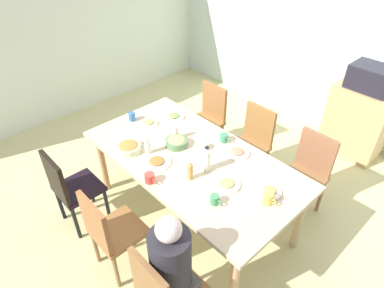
{
  "coord_description": "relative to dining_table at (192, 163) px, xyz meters",
  "views": [
    {
      "loc": [
        1.77,
        -1.64,
        2.73
      ],
      "look_at": [
        0.0,
        0.0,
        0.93
      ],
      "focal_mm": 31.29,
      "sensor_mm": 36.0,
      "label": 1
    }
  ],
  "objects": [
    {
      "name": "chair_5",
      "position": [
        -0.7,
        -0.93,
        -0.19
      ],
      "size": [
        0.4,
        0.4,
        0.9
      ],
      "color": "black",
      "rests_on": "ground_plane"
    },
    {
      "name": "chair_2",
      "position": [
        0.7,
        0.93,
        -0.19
      ],
      "size": [
        0.4,
        0.4,
        0.9
      ],
      "color": "brown",
      "rests_on": "ground_plane"
    },
    {
      "name": "side_cabinet",
      "position": [
        0.59,
        2.28,
        -0.26
      ],
      "size": [
        0.7,
        0.44,
        0.9
      ],
      "primitive_type": "cube",
      "color": "tan",
      "rests_on": "ground_plane"
    },
    {
      "name": "plate_4",
      "position": [
        0.25,
        0.34,
        0.09
      ],
      "size": [
        0.24,
        0.24,
        0.04
      ],
      "color": "#ECE4C8",
      "rests_on": "dining_table"
    },
    {
      "name": "microwave",
      "position": [
        0.59,
        2.28,
        0.33
      ],
      "size": [
        0.48,
        0.36,
        0.28
      ],
      "primitive_type": "cube",
      "color": "#211F2B",
      "rests_on": "side_cabinet"
    },
    {
      "name": "cup_1",
      "position": [
        -0.02,
        0.14,
        0.12
      ],
      "size": [
        0.11,
        0.07,
        0.09
      ],
      "color": "white",
      "rests_on": "dining_table"
    },
    {
      "name": "person_3",
      "position": [
        0.7,
        -0.84,
        -0.01
      ],
      "size": [
        0.3,
        0.3,
        1.18
      ],
      "color": "#454748",
      "rests_on": "ground_plane"
    },
    {
      "name": "wall_left",
      "position": [
        -2.84,
        0.0,
        0.59
      ],
      "size": [
        0.12,
        5.28,
        2.6
      ],
      "primitive_type": "cube",
      "color": "silver",
      "rests_on": "ground_plane"
    },
    {
      "name": "bottle_2",
      "position": [
        0.2,
        -0.21,
        0.16
      ],
      "size": [
        0.05,
        0.05,
        0.19
      ],
      "color": "tan",
      "rests_on": "dining_table"
    },
    {
      "name": "cup_3",
      "position": [
        0.55,
        -0.26,
        0.11
      ],
      "size": [
        0.11,
        0.07,
        0.08
      ],
      "color": "#428459",
      "rests_on": "dining_table"
    },
    {
      "name": "plate_5",
      "position": [
        0.76,
        0.15,
        0.09
      ],
      "size": [
        0.2,
        0.2,
        0.04
      ],
      "color": "silver",
      "rests_on": "dining_table"
    },
    {
      "name": "plate_1",
      "position": [
        -0.15,
        -0.29,
        0.09
      ],
      "size": [
        0.26,
        0.26,
        0.04
      ],
      "color": "white",
      "rests_on": "dining_table"
    },
    {
      "name": "chair_4",
      "position": [
        0.0,
        0.93,
        -0.19
      ],
      "size": [
        0.4,
        0.4,
        0.9
      ],
      "color": "olive",
      "rests_on": "ground_plane"
    },
    {
      "name": "cup_4",
      "position": [
        0.03,
        0.4,
        0.11
      ],
      "size": [
        0.12,
        0.09,
        0.08
      ],
      "color": "#3F825D",
      "rests_on": "dining_table"
    },
    {
      "name": "bottle_1",
      "position": [
        -0.33,
        -0.26,
        0.17
      ],
      "size": [
        0.05,
        0.05,
        0.2
      ],
      "color": "silver",
      "rests_on": "dining_table"
    },
    {
      "name": "chair_0",
      "position": [
        0.0,
        -0.93,
        -0.19
      ],
      "size": [
        0.4,
        0.4,
        0.9
      ],
      "color": "#915F32",
      "rests_on": "ground_plane"
    },
    {
      "name": "bowl_0",
      "position": [
        -0.23,
        0.01,
        0.11
      ],
      "size": [
        0.21,
        0.21,
        0.09
      ],
      "color": "#567E52",
      "rests_on": "dining_table"
    },
    {
      "name": "bowl_1",
      "position": [
        -0.48,
        -0.37,
        0.11
      ],
      "size": [
        0.23,
        0.23,
        0.08
      ],
      "color": "beige",
      "rests_on": "dining_table"
    },
    {
      "name": "chair_1",
      "position": [
        -0.7,
        0.93,
        -0.19
      ],
      "size": [
        0.4,
        0.4,
        0.9
      ],
      "color": "olive",
      "rests_on": "ground_plane"
    },
    {
      "name": "wall_back",
      "position": [
        0.0,
        2.58,
        0.59
      ],
      "size": [
        5.8,
        0.12,
        2.6
      ],
      "primitive_type": "cube",
      "color": "silver",
      "rests_on": "ground_plane"
    },
    {
      "name": "plate_3",
      "position": [
        -0.64,
        0.32,
        0.09
      ],
      "size": [
        0.22,
        0.22,
        0.04
      ],
      "color": "white",
      "rests_on": "dining_table"
    },
    {
      "name": "ground_plane",
      "position": [
        0.0,
        0.0,
        -0.71
      ],
      "size": [
        6.68,
        6.68,
        0.0
      ],
      "primitive_type": "plane",
      "color": "#C6C086"
    },
    {
      "name": "bottle_3",
      "position": [
        0.22,
        -0.03,
        0.19
      ],
      "size": [
        0.07,
        0.07,
        0.25
      ],
      "color": "silver",
      "rests_on": "dining_table"
    },
    {
      "name": "plate_2",
      "position": [
        0.47,
        -0.04,
        0.09
      ],
      "size": [
        0.23,
        0.23,
        0.04
      ],
      "color": "beige",
      "rests_on": "dining_table"
    },
    {
      "name": "plate_0",
      "position": [
        -0.72,
        0.04,
        0.09
      ],
      "size": [
        0.2,
        0.2,
        0.04
      ],
      "color": "white",
      "rests_on": "dining_table"
    },
    {
      "name": "cup_5",
      "position": [
        0.0,
        -0.49,
        0.11
      ],
      "size": [
        0.12,
        0.09,
        0.08
      ],
      "color": "#D34239",
      "rests_on": "dining_table"
    },
    {
      "name": "cup_0",
      "position": [
        -0.9,
        -0.04,
        0.12
      ],
      "size": [
        0.11,
        0.07,
        0.09
      ],
      "color": "#346298",
      "rests_on": "dining_table"
    },
    {
      "name": "dining_table",
      "position": [
        0.0,
        0.0,
        0.0
      ],
      "size": [
        2.11,
        1.1,
        0.78
      ],
      "color": "#CBB190",
      "rests_on": "ground_plane"
    },
    {
      "name": "cup_2",
      "position": [
        0.83,
        0.05,
        0.12
      ],
      "size": [
        0.12,
        0.08,
        0.1
      ],
      "color": "#E9BE4E",
      "rests_on": "dining_table"
    },
    {
      "name": "bottle_0",
      "position": [
        -0.33,
        0.08,
        0.16
      ],
      "size": [
        0.06,
        0.06,
        0.18
      ],
      "color": "silver",
      "rests_on": "dining_table"
    }
  ]
}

